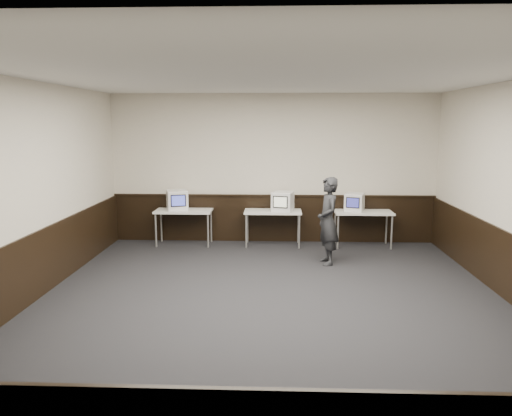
% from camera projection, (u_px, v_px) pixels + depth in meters
% --- Properties ---
extents(floor, '(8.00, 8.00, 0.00)m').
position_uv_depth(floor, '(271.00, 306.00, 7.11)').
color(floor, black).
rests_on(floor, ground).
extents(ceiling, '(8.00, 8.00, 0.00)m').
position_uv_depth(ceiling, '(272.00, 76.00, 6.57)').
color(ceiling, white).
rests_on(ceiling, back_wall).
extents(back_wall, '(7.00, 0.00, 7.00)m').
position_uv_depth(back_wall, '(273.00, 169.00, 10.78)').
color(back_wall, beige).
rests_on(back_wall, ground).
extents(front_wall, '(7.00, 0.00, 7.00)m').
position_uv_depth(front_wall, '(265.00, 295.00, 2.90)').
color(front_wall, beige).
rests_on(front_wall, ground).
extents(left_wall, '(0.00, 8.00, 8.00)m').
position_uv_depth(left_wall, '(22.00, 194.00, 6.98)').
color(left_wall, beige).
rests_on(left_wall, ground).
extents(wainscot_back, '(6.98, 0.04, 1.00)m').
position_uv_depth(wainscot_back, '(273.00, 219.00, 10.95)').
color(wainscot_back, black).
rests_on(wainscot_back, back_wall).
extents(wainscot_left, '(0.04, 7.98, 1.00)m').
position_uv_depth(wainscot_left, '(29.00, 270.00, 7.16)').
color(wainscot_left, black).
rests_on(wainscot_left, left_wall).
extents(wainscot_rail, '(6.98, 0.06, 0.04)m').
position_uv_depth(wainscot_rail, '(273.00, 196.00, 10.84)').
color(wainscot_rail, black).
rests_on(wainscot_rail, wainscot_back).
extents(desk_left, '(1.20, 0.60, 0.75)m').
position_uv_depth(desk_left, '(184.00, 213.00, 10.62)').
color(desk_left, silver).
rests_on(desk_left, ground).
extents(desk_center, '(1.20, 0.60, 0.75)m').
position_uv_depth(desk_center, '(273.00, 214.00, 10.54)').
color(desk_center, silver).
rests_on(desk_center, ground).
extents(desk_right, '(1.20, 0.60, 0.75)m').
position_uv_depth(desk_right, '(363.00, 215.00, 10.47)').
color(desk_right, silver).
rests_on(desk_right, ground).
extents(emac_left, '(0.54, 0.55, 0.42)m').
position_uv_depth(emac_left, '(177.00, 200.00, 10.59)').
color(emac_left, white).
rests_on(emac_left, desk_left).
extents(emac_center, '(0.50, 0.52, 0.41)m').
position_uv_depth(emac_center, '(283.00, 201.00, 10.44)').
color(emac_center, white).
rests_on(emac_center, desk_center).
extents(emac_right, '(0.48, 0.49, 0.37)m').
position_uv_depth(emac_right, '(354.00, 202.00, 10.46)').
color(emac_right, white).
rests_on(emac_right, desk_right).
extents(person, '(0.49, 0.65, 1.62)m').
position_uv_depth(person, '(328.00, 221.00, 9.14)').
color(person, black).
rests_on(person, ground).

